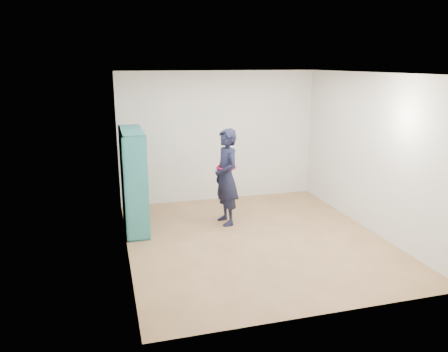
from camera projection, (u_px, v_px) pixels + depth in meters
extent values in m
plane|color=olive|center=(255.00, 239.00, 7.01)|extent=(4.50, 4.50, 0.00)
plane|color=white|center=(258.00, 73.00, 6.35)|extent=(4.50, 4.50, 0.00)
cube|color=silver|center=(123.00, 168.00, 6.16)|extent=(0.02, 4.50, 2.60)
cube|color=silver|center=(371.00, 153.00, 7.20)|extent=(0.02, 4.50, 2.60)
cube|color=silver|center=(219.00, 137.00, 8.78)|extent=(4.00, 0.02, 2.60)
cube|color=silver|center=(329.00, 205.00, 4.58)|extent=(4.00, 0.02, 2.60)
cube|color=teal|center=(137.00, 190.00, 6.72)|extent=(0.37, 0.03, 1.69)
cube|color=teal|center=(131.00, 171.00, 7.87)|extent=(0.37, 0.03, 1.69)
cube|color=teal|center=(136.00, 227.00, 7.51)|extent=(0.37, 1.27, 0.03)
cube|color=teal|center=(131.00, 131.00, 7.09)|extent=(0.37, 1.27, 0.03)
cube|color=teal|center=(123.00, 181.00, 7.25)|extent=(0.03, 1.27, 1.69)
cube|color=teal|center=(134.00, 183.00, 7.11)|extent=(0.34, 0.03, 1.64)
cube|color=teal|center=(133.00, 177.00, 7.48)|extent=(0.34, 0.03, 1.64)
cube|color=teal|center=(135.00, 203.00, 7.40)|extent=(0.34, 1.21, 0.03)
cube|color=teal|center=(134.00, 180.00, 7.30)|extent=(0.34, 1.21, 0.03)
cube|color=teal|center=(132.00, 156.00, 7.19)|extent=(0.34, 1.21, 0.03)
cube|color=beige|center=(139.00, 232.00, 7.11)|extent=(0.23, 0.15, 0.06)
cube|color=black|center=(139.00, 202.00, 6.93)|extent=(0.19, 0.17, 0.30)
cube|color=maroon|center=(137.00, 179.00, 6.83)|extent=(0.19, 0.17, 0.26)
cube|color=silver|center=(135.00, 158.00, 6.80)|extent=(0.23, 0.15, 0.09)
cube|color=navy|center=(138.00, 218.00, 7.41)|extent=(0.19, 0.17, 0.31)
cube|color=brown|center=(137.00, 197.00, 7.32)|extent=(0.19, 0.17, 0.23)
cube|color=#BFB28C|center=(135.00, 177.00, 7.28)|extent=(0.23, 0.15, 0.06)
cube|color=#26594C|center=(134.00, 148.00, 7.11)|extent=(0.19, 0.17, 0.25)
cube|color=beige|center=(136.00, 211.00, 7.79)|extent=(0.19, 0.17, 0.28)
cube|color=black|center=(134.00, 194.00, 7.76)|extent=(0.23, 0.15, 0.06)
cube|color=maroon|center=(133.00, 166.00, 7.58)|extent=(0.19, 0.17, 0.30)
cube|color=silver|center=(132.00, 143.00, 7.48)|extent=(0.19, 0.17, 0.29)
imported|color=black|center=(226.00, 177.00, 7.50)|extent=(0.48, 0.66, 1.68)
torus|color=#9C0C3D|center=(226.00, 167.00, 7.46)|extent=(0.39, 0.39, 0.04)
cube|color=silver|center=(216.00, 171.00, 7.50)|extent=(0.03, 0.08, 0.12)
cube|color=black|center=(216.00, 171.00, 7.50)|extent=(0.03, 0.07, 0.11)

